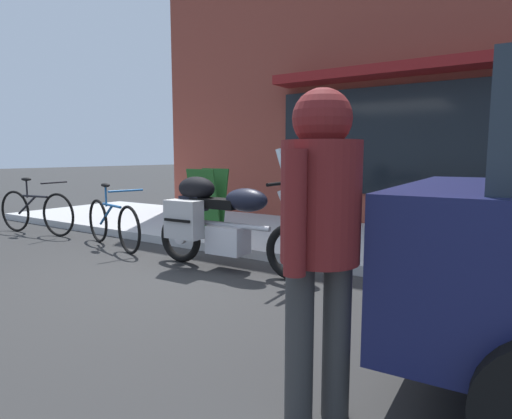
{
  "coord_description": "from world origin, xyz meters",
  "views": [
    {
      "loc": [
        3.21,
        -3.44,
        1.32
      ],
      "look_at": [
        0.48,
        0.63,
        0.7
      ],
      "focal_mm": 30.36,
      "sensor_mm": 36.0,
      "label": 1
    }
  ],
  "objects_px": {
    "pedestrian_walking": "(320,218)",
    "second_bicycle_by_cafe": "(36,211)",
    "parked_bicycle": "(112,223)",
    "sandwich_board_sign": "(208,199)",
    "touring_motorcycle": "(220,219)"
  },
  "relations": [
    {
      "from": "touring_motorcycle",
      "to": "parked_bicycle",
      "type": "bearing_deg",
      "value": 177.63
    },
    {
      "from": "parked_bicycle",
      "to": "sandwich_board_sign",
      "type": "xyz_separation_m",
      "value": [
        0.57,
        1.44,
        0.25
      ]
    },
    {
      "from": "touring_motorcycle",
      "to": "pedestrian_walking",
      "type": "distance_m",
      "value": 2.96
    },
    {
      "from": "pedestrian_walking",
      "to": "sandwich_board_sign",
      "type": "xyz_separation_m",
      "value": [
        -3.64,
        3.49,
        -0.41
      ]
    },
    {
      "from": "second_bicycle_by_cafe",
      "to": "pedestrian_walking",
      "type": "bearing_deg",
      "value": -18.27
    },
    {
      "from": "pedestrian_walking",
      "to": "sandwich_board_sign",
      "type": "bearing_deg",
      "value": 136.22
    },
    {
      "from": "touring_motorcycle",
      "to": "parked_bicycle",
      "type": "distance_m",
      "value": 2.05
    },
    {
      "from": "touring_motorcycle",
      "to": "second_bicycle_by_cafe",
      "type": "relative_size",
      "value": 1.22
    },
    {
      "from": "pedestrian_walking",
      "to": "parked_bicycle",
      "type": "bearing_deg",
      "value": 154.01
    },
    {
      "from": "pedestrian_walking",
      "to": "second_bicycle_by_cafe",
      "type": "bearing_deg",
      "value": 161.73
    },
    {
      "from": "touring_motorcycle",
      "to": "pedestrian_walking",
      "type": "bearing_deg",
      "value": -42.1
    },
    {
      "from": "sandwich_board_sign",
      "to": "second_bicycle_by_cafe",
      "type": "xyz_separation_m",
      "value": [
        -2.52,
        -1.45,
        -0.23
      ]
    },
    {
      "from": "sandwich_board_sign",
      "to": "parked_bicycle",
      "type": "bearing_deg",
      "value": -111.63
    },
    {
      "from": "sandwich_board_sign",
      "to": "second_bicycle_by_cafe",
      "type": "bearing_deg",
      "value": -150.06
    },
    {
      "from": "parked_bicycle",
      "to": "pedestrian_walking",
      "type": "xyz_separation_m",
      "value": [
        4.21,
        -2.05,
        0.66
      ]
    }
  ]
}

